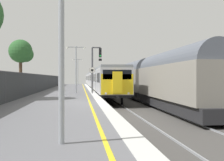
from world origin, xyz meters
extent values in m
cube|color=slate|center=(-2.50, 0.00, -0.50)|extent=(6.40, 110.00, 1.00)
cube|color=silver|center=(0.40, 0.00, 0.01)|extent=(0.60, 110.00, 0.01)
cube|color=yellow|center=(-0.35, 0.00, 0.01)|extent=(0.12, 110.00, 0.01)
cube|color=#423F3D|center=(6.20, 0.00, -1.10)|extent=(11.00, 110.00, 0.20)
cube|color=gray|center=(1.38, 0.00, -0.96)|extent=(0.07, 110.00, 0.08)
cube|color=gray|center=(2.82, 0.00, -0.96)|extent=(0.07, 110.00, 0.08)
cube|color=gray|center=(5.38, 0.00, -0.96)|extent=(0.07, 110.00, 0.08)
cube|color=gray|center=(6.82, 0.00, -0.96)|extent=(0.07, 110.00, 0.08)
cube|color=#B7B7BC|center=(2.10, 14.97, 1.27)|extent=(2.80, 19.33, 2.30)
cube|color=black|center=(2.10, 14.97, -0.01)|extent=(2.64, 18.73, 0.25)
cube|color=gray|center=(2.10, 14.97, 2.54)|extent=(2.68, 19.33, 0.24)
cube|color=black|center=(0.69, 14.97, 1.57)|extent=(0.02, 17.73, 0.84)
cube|color=silver|center=(0.69, 10.14, 1.17)|extent=(0.03, 1.10, 1.90)
cube|color=silver|center=(0.69, 19.80, 1.17)|extent=(0.03, 1.10, 1.90)
cylinder|color=black|center=(1.32, 7.91, -0.50)|extent=(0.12, 0.84, 0.84)
cylinder|color=black|center=(2.88, 7.91, -0.50)|extent=(0.12, 0.84, 0.84)
cylinder|color=black|center=(1.32, 22.03, -0.50)|extent=(0.12, 0.84, 0.84)
cylinder|color=black|center=(2.88, 22.03, -0.50)|extent=(0.12, 0.84, 0.84)
cube|color=#B7B7BC|center=(2.10, 34.90, 1.27)|extent=(2.80, 19.33, 2.30)
cube|color=black|center=(2.10, 34.90, -0.01)|extent=(2.64, 18.73, 0.25)
cube|color=gray|center=(2.10, 34.90, 2.54)|extent=(2.68, 19.33, 0.24)
cube|color=black|center=(0.69, 34.90, 1.57)|extent=(0.02, 17.73, 0.84)
cube|color=silver|center=(0.69, 30.06, 1.17)|extent=(0.03, 1.10, 1.90)
cube|color=silver|center=(0.69, 39.73, 1.17)|extent=(0.03, 1.10, 1.90)
cylinder|color=black|center=(1.32, 27.83, -0.50)|extent=(0.12, 0.84, 0.84)
cylinder|color=black|center=(2.88, 27.83, -0.50)|extent=(0.12, 0.84, 0.84)
cylinder|color=black|center=(1.32, 41.96, -0.50)|extent=(0.12, 0.84, 0.84)
cylinder|color=black|center=(2.88, 41.96, -0.50)|extent=(0.12, 0.84, 0.84)
cube|color=#B7B7BC|center=(2.10, 54.82, 1.27)|extent=(2.80, 19.33, 2.30)
cube|color=black|center=(2.10, 54.82, -0.01)|extent=(2.64, 18.73, 0.25)
cube|color=gray|center=(2.10, 54.82, 2.54)|extent=(2.68, 19.33, 0.24)
cube|color=black|center=(0.69, 54.82, 1.57)|extent=(0.02, 17.73, 0.84)
cube|color=silver|center=(0.69, 49.99, 1.17)|extent=(0.03, 1.10, 1.90)
cube|color=silver|center=(0.69, 59.65, 1.17)|extent=(0.03, 1.10, 1.90)
cylinder|color=black|center=(1.32, 47.76, -0.50)|extent=(0.12, 0.84, 0.84)
cylinder|color=black|center=(2.88, 47.76, -0.50)|extent=(0.12, 0.84, 0.84)
cylinder|color=black|center=(1.32, 61.89, -0.50)|extent=(0.12, 0.84, 0.84)
cylinder|color=black|center=(2.88, 61.89, -0.50)|extent=(0.12, 0.84, 0.84)
cube|color=yellow|center=(2.10, 5.35, 1.02)|extent=(2.70, 0.10, 1.70)
cube|color=black|center=(2.10, 5.34, 1.82)|extent=(2.40, 0.08, 0.80)
cube|color=yellow|center=(2.10, 5.21, 1.17)|extent=(0.80, 0.24, 1.80)
cylinder|color=white|center=(1.15, 5.29, 0.27)|extent=(0.18, 0.06, 0.18)
cylinder|color=white|center=(3.05, 5.29, 0.27)|extent=(0.18, 0.06, 0.18)
cylinder|color=black|center=(2.10, 5.06, 0.02)|extent=(0.20, 0.35, 0.20)
cube|color=black|center=(2.10, 34.90, 2.79)|extent=(0.60, 0.90, 0.20)
cube|color=#232326|center=(6.10, 2.65, -0.38)|extent=(2.30, 14.57, 0.79)
cube|color=gray|center=(6.10, 2.65, 1.25)|extent=(2.60, 13.77, 2.45)
cylinder|color=#515660|center=(6.10, 2.65, 2.47)|extent=(2.39, 13.37, 2.39)
cylinder|color=black|center=(5.32, -2.63, -0.50)|extent=(0.12, 0.84, 0.84)
cylinder|color=black|center=(6.88, -2.63, -0.50)|extent=(0.12, 0.84, 0.84)
cylinder|color=black|center=(5.32, 7.93, -0.50)|extent=(0.12, 0.84, 0.84)
cylinder|color=black|center=(6.88, 7.93, -0.50)|extent=(0.12, 0.84, 0.84)
cube|color=#232326|center=(6.10, 18.02, -0.38)|extent=(2.30, 14.57, 0.79)
cube|color=gray|center=(6.10, 18.02, 1.25)|extent=(2.60, 13.77, 2.45)
cylinder|color=#515660|center=(6.10, 18.02, 2.47)|extent=(2.39, 13.37, 2.39)
cylinder|color=black|center=(5.32, 12.73, -0.50)|extent=(0.12, 0.84, 0.84)
cylinder|color=black|center=(6.88, 12.73, -0.50)|extent=(0.12, 0.84, 0.84)
cylinder|color=black|center=(5.32, 23.30, -0.50)|extent=(0.12, 0.84, 0.84)
cylinder|color=black|center=(6.88, 23.30, -0.50)|extent=(0.12, 0.84, 0.84)
cube|color=#232326|center=(6.10, 33.38, -0.38)|extent=(2.30, 14.57, 0.79)
cube|color=gray|center=(6.10, 33.38, 1.25)|extent=(2.60, 13.77, 2.45)
cylinder|color=#515660|center=(6.10, 33.38, 2.47)|extent=(2.39, 13.37, 2.39)
cylinder|color=black|center=(5.32, 28.10, -0.50)|extent=(0.12, 0.84, 0.84)
cylinder|color=black|center=(6.88, 28.10, -0.50)|extent=(0.12, 0.84, 0.84)
cylinder|color=black|center=(5.32, 38.67, -0.50)|extent=(0.12, 0.84, 0.84)
cylinder|color=black|center=(6.88, 38.67, -0.50)|extent=(0.12, 0.84, 0.84)
cube|color=#232326|center=(6.10, 48.75, -0.38)|extent=(2.30, 14.57, 0.79)
cube|color=gray|center=(6.10, 48.75, 1.25)|extent=(2.60, 13.77, 2.45)
cylinder|color=#515660|center=(6.10, 48.75, 2.47)|extent=(2.39, 13.37, 2.39)
cylinder|color=black|center=(5.32, 43.47, -0.50)|extent=(0.12, 0.84, 0.84)
cylinder|color=black|center=(6.88, 43.47, -0.50)|extent=(0.12, 0.84, 0.84)
cylinder|color=black|center=(5.32, 54.03, -0.50)|extent=(0.12, 0.84, 0.84)
cylinder|color=black|center=(6.88, 54.03, -0.50)|extent=(0.12, 0.84, 0.84)
cylinder|color=#47474C|center=(0.35, 12.41, 2.40)|extent=(0.18, 0.18, 4.80)
cube|color=#47474C|center=(0.80, 12.41, 4.80)|extent=(0.90, 0.12, 0.12)
cube|color=black|center=(1.20, 12.41, 4.25)|extent=(0.28, 0.20, 1.00)
cylinder|color=black|center=(1.20, 12.29, 4.57)|extent=(0.16, 0.04, 0.16)
cylinder|color=black|center=(1.20, 12.29, 4.25)|extent=(0.16, 0.04, 0.16)
cylinder|color=#19D83F|center=(1.20, 12.29, 3.93)|extent=(0.16, 0.04, 0.16)
cube|color=black|center=(1.20, 12.41, 3.50)|extent=(0.32, 0.16, 0.24)
cylinder|color=#59595B|center=(0.25, 10.22, 1.13)|extent=(0.08, 0.08, 2.27)
cylinder|color=black|center=(0.25, 10.21, 2.32)|extent=(0.59, 0.02, 0.59)
cylinder|color=silver|center=(0.25, 10.20, 2.32)|extent=(0.56, 0.02, 0.56)
cube|color=black|center=(0.25, 10.19, 2.32)|extent=(0.24, 0.01, 0.18)
cylinder|color=#93999E|center=(-1.38, -10.97, 2.66)|extent=(0.14, 0.14, 5.32)
cylinder|color=#93999E|center=(-1.38, 11.85, 2.43)|extent=(0.14, 0.14, 4.86)
cube|color=#93999E|center=(-0.93, 11.85, 4.76)|extent=(0.90, 0.08, 0.08)
cylinder|color=silver|center=(-0.48, 11.85, 4.68)|extent=(0.20, 0.20, 0.18)
cube|color=#93999E|center=(-1.83, 11.85, 4.76)|extent=(0.90, 0.08, 0.08)
cylinder|color=silver|center=(-2.28, 11.85, 4.68)|extent=(0.20, 0.20, 0.18)
cylinder|color=#93999E|center=(-1.38, 34.67, 2.55)|extent=(0.14, 0.14, 5.09)
cube|color=#93999E|center=(-0.93, 34.67, 4.99)|extent=(0.90, 0.08, 0.08)
cylinder|color=silver|center=(-0.48, 34.67, 4.91)|extent=(0.20, 0.20, 0.18)
cube|color=#93999E|center=(-1.83, 34.67, 4.99)|extent=(0.90, 0.08, 0.08)
cylinder|color=silver|center=(-2.28, 34.67, 4.91)|extent=(0.20, 0.20, 0.18)
cube|color=#282B2D|center=(-5.45, 0.00, 0.96)|extent=(0.03, 99.00, 1.93)
cube|color=#38383D|center=(-5.45, 0.00, 1.93)|extent=(0.06, 99.00, 0.06)
cylinder|color=#38383D|center=(-5.45, 0.00, 0.96)|extent=(0.07, 0.07, 1.93)
cylinder|color=#38383D|center=(-5.45, 11.69, 0.96)|extent=(0.07, 0.07, 1.93)
cylinder|color=#38383D|center=(-5.45, 23.38, 0.96)|extent=(0.07, 0.07, 1.93)
cylinder|color=#38383D|center=(-5.45, 35.06, 0.96)|extent=(0.07, 0.07, 1.93)
cylinder|color=#38383D|center=(-5.45, 46.75, 0.96)|extent=(0.07, 0.07, 1.93)
cylinder|color=#473323|center=(-8.14, 17.45, 2.02)|extent=(0.38, 0.38, 4.03)
sphere|color=#285628|center=(-8.14, 17.45, 4.81)|extent=(2.83, 2.83, 2.83)
sphere|color=#285628|center=(-7.58, 17.73, 4.45)|extent=(1.91, 1.91, 1.91)
camera|label=1|loc=(-0.94, -17.55, 1.53)|focal=44.86mm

